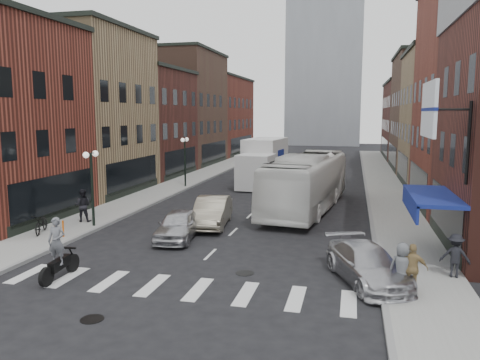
% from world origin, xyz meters
% --- Properties ---
extents(ground, '(160.00, 160.00, 0.00)m').
position_xyz_m(ground, '(0.00, 0.00, 0.00)').
color(ground, black).
rests_on(ground, ground).
extents(sidewalk_left, '(3.00, 74.00, 0.15)m').
position_xyz_m(sidewalk_left, '(-8.50, 22.00, 0.07)').
color(sidewalk_left, gray).
rests_on(sidewalk_left, ground).
extents(sidewalk_right, '(3.00, 74.00, 0.15)m').
position_xyz_m(sidewalk_right, '(8.50, 22.00, 0.07)').
color(sidewalk_right, gray).
rests_on(sidewalk_right, ground).
extents(curb_left, '(0.20, 74.00, 0.16)m').
position_xyz_m(curb_left, '(-7.00, 22.00, 0.00)').
color(curb_left, gray).
rests_on(curb_left, ground).
extents(curb_right, '(0.20, 74.00, 0.16)m').
position_xyz_m(curb_right, '(7.00, 22.00, 0.00)').
color(curb_right, gray).
rests_on(curb_right, ground).
extents(crosswalk_stripes, '(12.00, 2.20, 0.01)m').
position_xyz_m(crosswalk_stripes, '(0.00, -3.00, 0.00)').
color(crosswalk_stripes, silver).
rests_on(crosswalk_stripes, ground).
extents(bldg_left_mid_a, '(10.30, 10.20, 12.30)m').
position_xyz_m(bldg_left_mid_a, '(-14.99, 14.00, 6.15)').
color(bldg_left_mid_a, '#90744F').
rests_on(bldg_left_mid_a, ground).
extents(bldg_left_mid_b, '(10.30, 10.20, 10.30)m').
position_xyz_m(bldg_left_mid_b, '(-14.99, 24.00, 5.15)').
color(bldg_left_mid_b, '#461F19').
rests_on(bldg_left_mid_b, ground).
extents(bldg_left_far_a, '(10.30, 12.20, 13.30)m').
position_xyz_m(bldg_left_far_a, '(-14.99, 35.00, 6.65)').
color(bldg_left_far_a, brown).
rests_on(bldg_left_far_a, ground).
extents(bldg_left_far_b, '(10.30, 16.20, 11.30)m').
position_xyz_m(bldg_left_far_b, '(-14.99, 49.00, 5.65)').
color(bldg_left_far_b, maroon).
rests_on(bldg_left_far_b, ground).
extents(bldg_right_mid_b, '(10.30, 10.20, 11.30)m').
position_xyz_m(bldg_right_mid_b, '(14.99, 24.00, 5.65)').
color(bldg_right_mid_b, '#90744F').
rests_on(bldg_right_mid_b, ground).
extents(bldg_right_far_a, '(10.30, 12.20, 12.30)m').
position_xyz_m(bldg_right_far_a, '(14.99, 35.00, 6.15)').
color(bldg_right_far_a, brown).
rests_on(bldg_right_far_a, ground).
extents(bldg_right_far_b, '(10.30, 16.20, 10.30)m').
position_xyz_m(bldg_right_far_b, '(14.99, 49.00, 5.15)').
color(bldg_right_far_b, '#461F19').
rests_on(bldg_right_far_b, ground).
extents(awning_blue, '(1.80, 5.00, 0.78)m').
position_xyz_m(awning_blue, '(8.93, 2.50, 2.63)').
color(awning_blue, navy).
rests_on(awning_blue, ground).
extents(billboard_sign, '(1.52, 3.00, 3.70)m').
position_xyz_m(billboard_sign, '(8.59, 0.50, 6.13)').
color(billboard_sign, black).
rests_on(billboard_sign, ground).
extents(distant_tower, '(14.00, 14.00, 50.00)m').
position_xyz_m(distant_tower, '(0.00, 78.00, 25.00)').
color(distant_tower, '#9399A0').
rests_on(distant_tower, ground).
extents(streetlamp_near, '(0.32, 1.22, 4.11)m').
position_xyz_m(streetlamp_near, '(-7.40, 4.00, 2.91)').
color(streetlamp_near, black).
rests_on(streetlamp_near, ground).
extents(streetlamp_far, '(0.32, 1.22, 4.11)m').
position_xyz_m(streetlamp_far, '(-7.40, 18.00, 2.91)').
color(streetlamp_far, black).
rests_on(streetlamp_far, ground).
extents(bike_rack, '(0.08, 0.68, 0.80)m').
position_xyz_m(bike_rack, '(-7.60, 1.30, 0.55)').
color(bike_rack, '#D8590C').
rests_on(bike_rack, sidewalk_left).
extents(box_truck, '(3.21, 9.14, 3.90)m').
position_xyz_m(box_truck, '(-1.54, 21.11, 1.92)').
color(box_truck, silver).
rests_on(box_truck, ground).
extents(motorcycle_rider, '(0.68, 2.30, 2.34)m').
position_xyz_m(motorcycle_rider, '(-4.49, -3.26, 1.09)').
color(motorcycle_rider, black).
rests_on(motorcycle_rider, ground).
extents(transit_bus, '(4.51, 12.98, 3.54)m').
position_xyz_m(transit_bus, '(3.13, 11.50, 1.77)').
color(transit_bus, silver).
rests_on(transit_bus, ground).
extents(sedan_left_near, '(2.10, 4.31, 1.42)m').
position_xyz_m(sedan_left_near, '(-2.23, 3.00, 0.71)').
color(sedan_left_near, silver).
rests_on(sedan_left_near, ground).
extents(sedan_left_far, '(2.25, 4.92, 1.56)m').
position_xyz_m(sedan_left_far, '(-1.45, 6.00, 0.78)').
color(sedan_left_far, '#ACA18B').
rests_on(sedan_left_far, ground).
extents(curb_car, '(3.54, 5.02, 1.35)m').
position_xyz_m(curb_car, '(6.50, -0.91, 0.67)').
color(curb_car, '#BBBBC0').
rests_on(curb_car, ground).
extents(parked_bicycle, '(1.28, 1.97, 0.98)m').
position_xyz_m(parked_bicycle, '(-9.09, 2.00, 0.64)').
color(parked_bicycle, black).
rests_on(parked_bicycle, sidewalk_left).
extents(ped_left_solo, '(0.96, 0.67, 1.81)m').
position_xyz_m(ped_left_solo, '(-8.45, 4.71, 1.05)').
color(ped_left_solo, black).
rests_on(ped_left_solo, sidewalk_left).
extents(ped_right_a, '(1.10, 0.65, 1.61)m').
position_xyz_m(ped_right_a, '(9.60, 0.00, 0.95)').
color(ped_right_a, black).
rests_on(ped_right_a, sidewalk_right).
extents(ped_right_b, '(0.99, 0.51, 1.67)m').
position_xyz_m(ped_right_b, '(7.91, -1.95, 0.98)').
color(ped_right_b, '#9A7E4E').
rests_on(ped_right_b, sidewalk_right).
extents(ped_right_c, '(0.83, 0.55, 1.68)m').
position_xyz_m(ped_right_c, '(7.58, -1.93, 0.99)').
color(ped_right_c, '#575A5E').
rests_on(ped_right_c, sidewalk_right).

